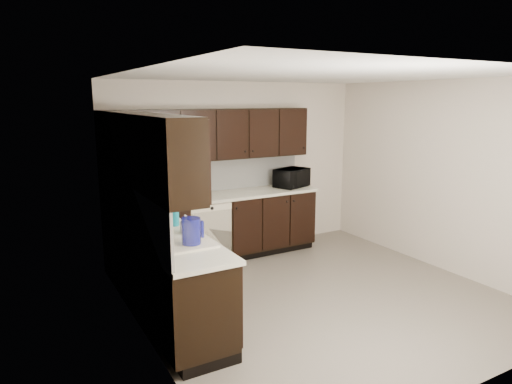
% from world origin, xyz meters
% --- Properties ---
extents(floor, '(4.00, 4.00, 0.00)m').
position_xyz_m(floor, '(0.00, 0.00, 0.00)').
color(floor, gray).
rests_on(floor, ground).
extents(ceiling, '(4.00, 4.00, 0.00)m').
position_xyz_m(ceiling, '(0.00, 0.00, 2.50)').
color(ceiling, white).
rests_on(ceiling, wall_back).
extents(wall_back, '(4.00, 0.02, 2.50)m').
position_xyz_m(wall_back, '(0.00, 2.00, 1.25)').
color(wall_back, beige).
rests_on(wall_back, floor).
extents(wall_left, '(0.02, 4.00, 2.50)m').
position_xyz_m(wall_left, '(-2.00, 0.00, 1.25)').
color(wall_left, beige).
rests_on(wall_left, floor).
extents(wall_right, '(0.02, 4.00, 2.50)m').
position_xyz_m(wall_right, '(2.00, 0.00, 1.25)').
color(wall_right, beige).
rests_on(wall_right, floor).
extents(wall_front, '(4.00, 0.02, 2.50)m').
position_xyz_m(wall_front, '(0.00, -2.00, 1.25)').
color(wall_front, beige).
rests_on(wall_front, floor).
extents(lower_cabinets, '(3.00, 2.80, 0.90)m').
position_xyz_m(lower_cabinets, '(-1.01, 1.11, 0.41)').
color(lower_cabinets, black).
rests_on(lower_cabinets, floor).
extents(countertop, '(3.03, 2.83, 0.04)m').
position_xyz_m(countertop, '(-1.01, 1.11, 0.92)').
color(countertop, beige).
rests_on(countertop, lower_cabinets).
extents(backsplash, '(3.00, 2.80, 0.48)m').
position_xyz_m(backsplash, '(-1.22, 1.32, 1.18)').
color(backsplash, white).
rests_on(backsplash, countertop).
extents(upper_cabinets, '(3.00, 2.80, 0.70)m').
position_xyz_m(upper_cabinets, '(-1.10, 1.20, 1.77)').
color(upper_cabinets, black).
rests_on(upper_cabinets, wall_back).
extents(dishwasher, '(0.58, 0.04, 0.78)m').
position_xyz_m(dishwasher, '(-0.70, 1.41, 0.55)').
color(dishwasher, beige).
rests_on(dishwasher, lower_cabinets).
extents(sink, '(0.54, 0.82, 0.42)m').
position_xyz_m(sink, '(-1.68, -0.01, 0.88)').
color(sink, beige).
rests_on(sink, countertop).
extents(microwave, '(0.60, 0.50, 0.28)m').
position_xyz_m(microwave, '(0.75, 1.68, 1.08)').
color(microwave, black).
rests_on(microwave, countertop).
extents(soap_bottle_a, '(0.09, 0.10, 0.20)m').
position_xyz_m(soap_bottle_a, '(-1.54, 0.11, 1.04)').
color(soap_bottle_a, gray).
rests_on(soap_bottle_a, countertop).
extents(soap_bottle_b, '(0.09, 0.09, 0.23)m').
position_xyz_m(soap_bottle_b, '(-1.76, 0.80, 1.05)').
color(soap_bottle_b, gray).
rests_on(soap_bottle_b, countertop).
extents(toaster_oven, '(0.40, 0.35, 0.21)m').
position_xyz_m(toaster_oven, '(-1.70, 1.67, 1.05)').
color(toaster_oven, silver).
rests_on(toaster_oven, countertop).
extents(storage_bin, '(0.51, 0.40, 0.19)m').
position_xyz_m(storage_bin, '(-1.71, 0.76, 1.03)').
color(storage_bin, white).
rests_on(storage_bin, countertop).
extents(blue_pitcher, '(0.19, 0.19, 0.26)m').
position_xyz_m(blue_pitcher, '(-1.62, -0.24, 1.07)').
color(blue_pitcher, '#0E1289').
rests_on(blue_pitcher, countertop).
extents(teal_tumbler, '(0.10, 0.10, 0.21)m').
position_xyz_m(teal_tumbler, '(-1.55, 0.42, 1.04)').
color(teal_tumbler, '#0C6F84').
rests_on(teal_tumbler, countertop).
extents(paper_towel_roll, '(0.14, 0.14, 0.27)m').
position_xyz_m(paper_towel_roll, '(-1.57, 1.35, 1.07)').
color(paper_towel_roll, silver).
rests_on(paper_towel_roll, countertop).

